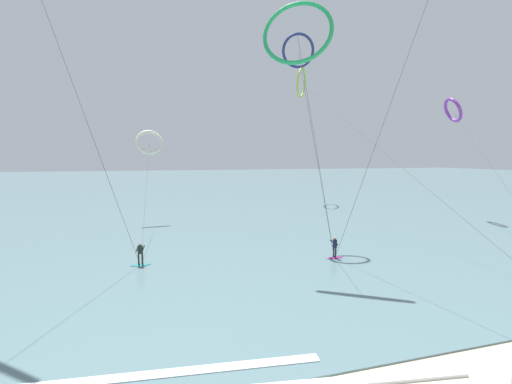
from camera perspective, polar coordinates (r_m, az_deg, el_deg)
The scene contains 8 objects.
sea_water at distance 110.98m, azimuth -11.99°, elevation 1.64°, with size 400.00×200.00×0.08m, color slate.
surfer_magenta at distance 27.64m, azimuth 13.05°, elevation -9.26°, with size 1.40×0.59×1.70m.
surfer_teal at distance 26.61m, azimuth -18.81°, elevation -10.02°, with size 1.40×0.65×1.70m.
kite_lime at distance 64.77m, azimuth 7.62°, elevation 17.70°, with size 4.99×47.09×23.98m.
kite_ivory at distance 44.12m, azimuth -17.44°, elevation 7.94°, with size 3.47×19.57×11.38m.
kite_navy at distance 34.93m, azimuth 7.10°, elevation 22.41°, with size 3.24×8.29×19.53m.
kite_violet at distance 52.51m, azimuth 30.14°, elevation 11.77°, with size 12.78×23.46×15.75m.
kite_emerald at distance 27.53m, azimuth 6.97°, elevation 24.99°, with size 5.80×4.41×19.54m.
Camera 1 is at (-7.17, -3.22, 7.96)m, focal length 23.86 mm.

